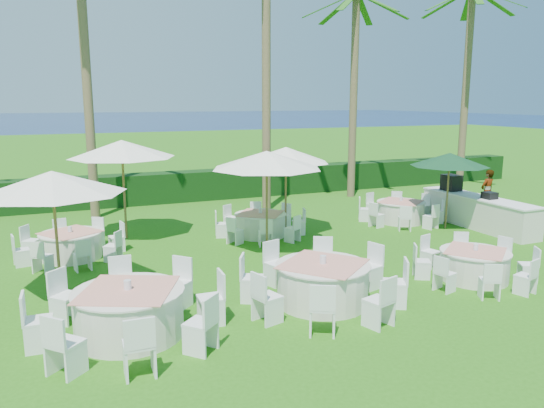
{
  "coord_description": "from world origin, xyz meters",
  "views": [
    {
      "loc": [
        -4.89,
        -9.26,
        4.12
      ],
      "look_at": [
        0.63,
        3.85,
        1.3
      ],
      "focal_mm": 35.0,
      "sensor_mm": 36.0,
      "label": 1
    }
  ],
  "objects_px": {
    "staff_person": "(487,192)",
    "banquet_table_e": "(261,224)",
    "banquet_table_d": "(71,244)",
    "umbrella_c": "(122,149)",
    "banquet_table_a": "(129,311)",
    "banquet_table_c": "(474,264)",
    "umbrella_green": "(450,160)",
    "banquet_table_b": "(323,282)",
    "banquet_table_f": "(401,211)",
    "umbrella_b": "(267,160)",
    "umbrella_a": "(52,182)",
    "buffet_table": "(477,211)",
    "umbrella_d": "(286,155)"
  },
  "relations": [
    {
      "from": "banquet_table_e",
      "to": "umbrella_green",
      "type": "relative_size",
      "value": 1.12
    },
    {
      "from": "banquet_table_e",
      "to": "umbrella_a",
      "type": "relative_size",
      "value": 0.94
    },
    {
      "from": "banquet_table_d",
      "to": "staff_person",
      "type": "bearing_deg",
      "value": 0.06
    },
    {
      "from": "banquet_table_a",
      "to": "umbrella_d",
      "type": "height_order",
      "value": "umbrella_d"
    },
    {
      "from": "banquet_table_c",
      "to": "banquet_table_d",
      "type": "distance_m",
      "value": 10.11
    },
    {
      "from": "banquet_table_b",
      "to": "umbrella_b",
      "type": "height_order",
      "value": "umbrella_b"
    },
    {
      "from": "umbrella_a",
      "to": "umbrella_green",
      "type": "xyz_separation_m",
      "value": [
        11.69,
        1.71,
        -0.22
      ]
    },
    {
      "from": "staff_person",
      "to": "banquet_table_f",
      "type": "bearing_deg",
      "value": -10.67
    },
    {
      "from": "banquet_table_d",
      "to": "banquet_table_e",
      "type": "bearing_deg",
      "value": 2.71
    },
    {
      "from": "umbrella_a",
      "to": "umbrella_c",
      "type": "bearing_deg",
      "value": 66.17
    },
    {
      "from": "banquet_table_a",
      "to": "banquet_table_d",
      "type": "relative_size",
      "value": 1.22
    },
    {
      "from": "staff_person",
      "to": "banquet_table_e",
      "type": "bearing_deg",
      "value": -10.46
    },
    {
      "from": "banquet_table_f",
      "to": "umbrella_green",
      "type": "bearing_deg",
      "value": -58.49
    },
    {
      "from": "banquet_table_b",
      "to": "umbrella_a",
      "type": "relative_size",
      "value": 1.14
    },
    {
      "from": "umbrella_b",
      "to": "banquet_table_e",
      "type": "bearing_deg",
      "value": 74.56
    },
    {
      "from": "banquet_table_b",
      "to": "umbrella_a",
      "type": "bearing_deg",
      "value": 153.6
    },
    {
      "from": "umbrella_a",
      "to": "umbrella_b",
      "type": "height_order",
      "value": "umbrella_b"
    },
    {
      "from": "banquet_table_c",
      "to": "umbrella_green",
      "type": "relative_size",
      "value": 1.11
    },
    {
      "from": "umbrella_c",
      "to": "staff_person",
      "type": "distance_m",
      "value": 12.85
    },
    {
      "from": "banquet_table_a",
      "to": "banquet_table_f",
      "type": "relative_size",
      "value": 1.21
    },
    {
      "from": "banquet_table_a",
      "to": "umbrella_d",
      "type": "relative_size",
      "value": 1.26
    },
    {
      "from": "banquet_table_c",
      "to": "buffet_table",
      "type": "xyz_separation_m",
      "value": [
        3.87,
        4.0,
        0.18
      ]
    },
    {
      "from": "banquet_table_f",
      "to": "banquet_table_d",
      "type": "bearing_deg",
      "value": -179.29
    },
    {
      "from": "banquet_table_a",
      "to": "banquet_table_f",
      "type": "bearing_deg",
      "value": 29.29
    },
    {
      "from": "banquet_table_d",
      "to": "umbrella_d",
      "type": "distance_m",
      "value": 6.59
    },
    {
      "from": "banquet_table_a",
      "to": "umbrella_c",
      "type": "distance_m",
      "value": 7.3
    },
    {
      "from": "banquet_table_c",
      "to": "umbrella_d",
      "type": "relative_size",
      "value": 1.01
    },
    {
      "from": "umbrella_d",
      "to": "staff_person",
      "type": "height_order",
      "value": "umbrella_d"
    },
    {
      "from": "banquet_table_f",
      "to": "umbrella_green",
      "type": "distance_m",
      "value": 2.42
    },
    {
      "from": "umbrella_d",
      "to": "umbrella_green",
      "type": "bearing_deg",
      "value": -14.4
    },
    {
      "from": "banquet_table_e",
      "to": "umbrella_green",
      "type": "bearing_deg",
      "value": -13.77
    },
    {
      "from": "umbrella_a",
      "to": "banquet_table_e",
      "type": "bearing_deg",
      "value": 28.58
    },
    {
      "from": "banquet_table_d",
      "to": "umbrella_green",
      "type": "distance_m",
      "value": 11.57
    },
    {
      "from": "banquet_table_d",
      "to": "umbrella_c",
      "type": "relative_size",
      "value": 0.9
    },
    {
      "from": "banquet_table_a",
      "to": "banquet_table_c",
      "type": "bearing_deg",
      "value": -0.49
    },
    {
      "from": "umbrella_c",
      "to": "umbrella_green",
      "type": "relative_size",
      "value": 1.26
    },
    {
      "from": "banquet_table_c",
      "to": "banquet_table_d",
      "type": "height_order",
      "value": "banquet_table_d"
    },
    {
      "from": "banquet_table_a",
      "to": "umbrella_a",
      "type": "distance_m",
      "value": 3.36
    },
    {
      "from": "banquet_table_c",
      "to": "banquet_table_a",
      "type": "bearing_deg",
      "value": 179.51
    },
    {
      "from": "banquet_table_d",
      "to": "umbrella_b",
      "type": "distance_m",
      "value": 5.62
    },
    {
      "from": "banquet_table_d",
      "to": "umbrella_b",
      "type": "height_order",
      "value": "umbrella_b"
    },
    {
      "from": "banquet_table_b",
      "to": "umbrella_b",
      "type": "distance_m",
      "value": 4.56
    },
    {
      "from": "umbrella_a",
      "to": "umbrella_green",
      "type": "height_order",
      "value": "umbrella_a"
    },
    {
      "from": "banquet_table_b",
      "to": "banquet_table_f",
      "type": "xyz_separation_m",
      "value": [
        5.95,
        5.48,
        -0.07
      ]
    },
    {
      "from": "umbrella_a",
      "to": "umbrella_b",
      "type": "bearing_deg",
      "value": 16.51
    },
    {
      "from": "umbrella_c",
      "to": "banquet_table_e",
      "type": "bearing_deg",
      "value": -18.17
    },
    {
      "from": "umbrella_b",
      "to": "umbrella_green",
      "type": "xyz_separation_m",
      "value": [
        6.33,
        0.12,
        -0.28
      ]
    },
    {
      "from": "umbrella_b",
      "to": "umbrella_c",
      "type": "height_order",
      "value": "umbrella_c"
    },
    {
      "from": "banquet_table_b",
      "to": "banquet_table_a",
      "type": "bearing_deg",
      "value": -179.73
    },
    {
      "from": "umbrella_b",
      "to": "umbrella_green",
      "type": "height_order",
      "value": "umbrella_b"
    }
  ]
}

